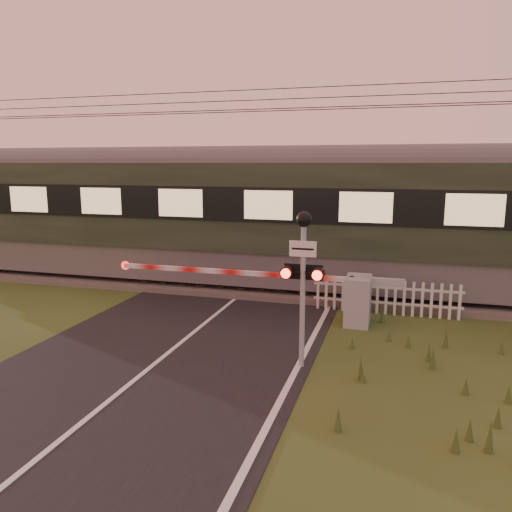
% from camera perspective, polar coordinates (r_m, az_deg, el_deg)
% --- Properties ---
extents(ground, '(160.00, 160.00, 0.00)m').
position_cam_1_polar(ground, '(10.41, -11.14, -11.83)').
color(ground, '#334219').
rests_on(ground, ground).
extents(road, '(6.00, 140.00, 0.03)m').
position_cam_1_polar(road, '(10.21, -11.66, -12.25)').
color(road, black).
rests_on(road, ground).
extents(track_bed, '(140.00, 3.40, 0.39)m').
position_cam_1_polar(track_bed, '(16.15, -0.55, -3.27)').
color(track_bed, '#47423D').
rests_on(track_bed, ground).
extents(overhead_wires, '(120.00, 0.62, 0.62)m').
position_cam_1_polar(overhead_wires, '(15.78, -0.59, 17.11)').
color(overhead_wires, black).
rests_on(overhead_wires, ground).
extents(boom_gate, '(7.64, 0.93, 1.23)m').
position_cam_1_polar(boom_gate, '(12.59, 9.91, -4.56)').
color(boom_gate, gray).
rests_on(boom_gate, ground).
extents(crossing_signal, '(0.78, 0.34, 3.05)m').
position_cam_1_polar(crossing_signal, '(9.41, 5.41, -0.68)').
color(crossing_signal, gray).
rests_on(crossing_signal, ground).
extents(picket_fence, '(3.83, 0.08, 0.92)m').
position_cam_1_polar(picket_fence, '(13.57, 14.66, -4.57)').
color(picket_fence, silver).
rests_on(picket_fence, ground).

